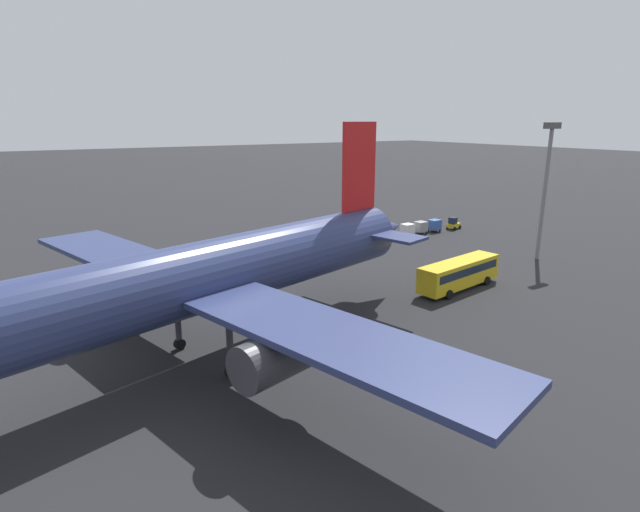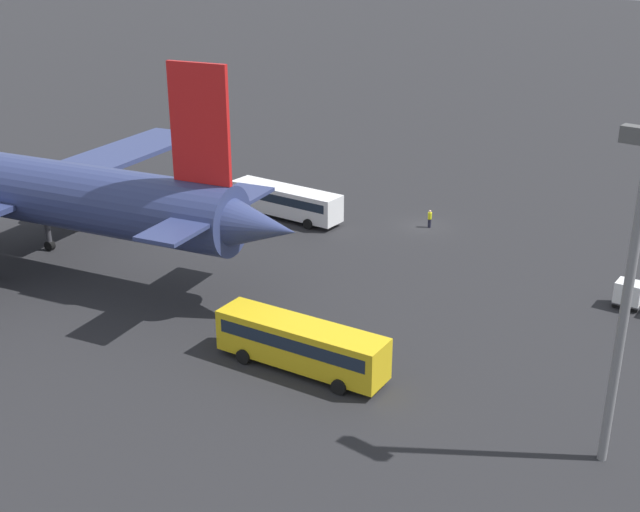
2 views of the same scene
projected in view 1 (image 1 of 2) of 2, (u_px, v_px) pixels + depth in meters
ground_plane at (273, 247)px, 74.40m from camera, size 600.00×600.00×0.00m
airplane at (178, 285)px, 35.89m from camera, size 55.94×48.73×18.12m
shuttle_bus_near at (211, 256)px, 62.34m from camera, size 12.15×3.77×3.09m
shuttle_bus_far at (459, 272)px, 55.42m from camera, size 11.96×4.33×3.23m
baggage_tug at (453, 224)px, 86.31m from camera, size 2.60×2.02×2.10m
worker_person at (276, 241)px, 74.52m from camera, size 0.38×0.38×1.74m
cargo_cart_blue at (434, 225)px, 84.24m from camera, size 2.14×1.85×2.06m
cargo_cart_grey at (421, 227)px, 82.63m from camera, size 2.14×1.85×2.06m
cargo_cart_white at (408, 229)px, 80.80m from camera, size 2.14×1.85×2.06m
light_pole at (546, 178)px, 65.22m from camera, size 2.80×0.70×18.00m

